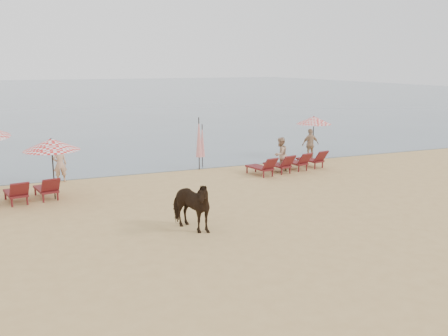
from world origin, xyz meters
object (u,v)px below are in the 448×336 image
object	(u,v)px
umbrella_open_left_a	(51,144)
beachgoer_left	(60,164)
beachgoer_right_a	(280,155)
lounger_cluster_left	(1,194)
lounger_cluster_right	(289,163)
cow	(189,205)
umbrella_closed_right	(199,138)
beachgoer_right_b	(310,144)
umbrella_open_right	(314,120)
umbrella_closed_left	(202,141)

from	to	relation	value
umbrella_open_left_a	beachgoer_left	distance (m)	3.11
beachgoer_left	beachgoer_right_a	xyz separation A→B (m)	(9.56, -1.81, 0.04)
lounger_cluster_left	beachgoer_left	world-z (taller)	beachgoer_left
lounger_cluster_left	lounger_cluster_right	xyz separation A→B (m)	(12.25, 1.14, -0.01)
lounger_cluster_right	cow	world-z (taller)	cow
cow	beachgoer_right_a	distance (m)	9.00
umbrella_closed_right	beachgoer_left	size ratio (longest dim) A/B	1.61
lounger_cluster_left	lounger_cluster_right	world-z (taller)	lounger_cluster_left
lounger_cluster_right	beachgoer_right_b	xyz separation A→B (m)	(2.40, 2.01, 0.40)
lounger_cluster_left	beachgoer_right_a	size ratio (longest dim) A/B	2.52
cow	beachgoer_left	world-z (taller)	cow
umbrella_open_right	beachgoer_left	distance (m)	13.00
lounger_cluster_left	cow	distance (m)	7.32
lounger_cluster_right	beachgoer_right_b	world-z (taller)	beachgoer_right_b
umbrella_closed_left	lounger_cluster_left	bearing A→B (deg)	-157.97
cow	umbrella_closed_left	bearing A→B (deg)	43.53
umbrella_closed_left	beachgoer_right_b	size ratio (longest dim) A/B	1.27
lounger_cluster_right	beachgoer_right_a	xyz separation A→B (m)	(-0.43, 0.06, 0.39)
beachgoer_left	beachgoer_right_b	bearing A→B (deg)	177.58
cow	beachgoer_right_b	distance (m)	12.41
umbrella_open_left_a	beachgoer_left	xyz separation A→B (m)	(0.44, 2.79, -1.29)
lounger_cluster_right	umbrella_closed_left	size ratio (longest dim) A/B	1.94
beachgoer_right_a	beachgoer_right_b	bearing A→B (deg)	-172.08
lounger_cluster_right	umbrella_open_left_a	bearing A→B (deg)	172.26
umbrella_closed_left	cow	xyz separation A→B (m)	(-3.55, -8.61, -0.50)
umbrella_closed_left	lounger_cluster_right	bearing A→B (deg)	-35.86
umbrella_open_right	beachgoer_right_a	xyz separation A→B (m)	(-3.36, -2.52, -1.19)
lounger_cluster_left	beachgoer_right_b	xyz separation A→B (m)	(14.65, 3.15, 0.40)
umbrella_open_right	cow	bearing A→B (deg)	-128.10
cow	beachgoer_right_b	xyz separation A→B (m)	(9.34, 8.17, 0.04)
lounger_cluster_right	umbrella_closed_right	world-z (taller)	umbrella_closed_right
beachgoer_right_b	cow	bearing A→B (deg)	41.95
cow	beachgoer_left	xyz separation A→B (m)	(-3.06, 8.03, -0.01)
umbrella_closed_left	umbrella_closed_right	world-z (taller)	umbrella_closed_right
lounger_cluster_right	cow	bearing A→B (deg)	-151.22
umbrella_closed_left	cow	bearing A→B (deg)	-112.40
lounger_cluster_right	beachgoer_left	bearing A→B (deg)	156.60
lounger_cluster_right	umbrella_open_right	size ratio (longest dim) A/B	1.83
umbrella_closed_right	cow	bearing A→B (deg)	-111.56
umbrella_open_right	beachgoer_right_a	world-z (taller)	umbrella_open_right
lounger_cluster_right	beachgoer_right_a	distance (m)	0.59
umbrella_open_left_a	umbrella_closed_right	size ratio (longest dim) A/B	0.92
lounger_cluster_right	umbrella_closed_right	bearing A→B (deg)	138.79
lounger_cluster_left	cow	world-z (taller)	cow
umbrella_open_left_a	umbrella_closed_left	distance (m)	7.85
umbrella_open_left_a	cow	distance (m)	6.42
lounger_cluster_left	beachgoer_right_a	bearing A→B (deg)	-5.18
umbrella_open_right	cow	xyz separation A→B (m)	(-9.86, -8.74, -1.21)
umbrella_open_right	beachgoer_right_a	size ratio (longest dim) A/B	1.37
beachgoer_right_a	beachgoer_left	bearing A→B (deg)	-37.36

